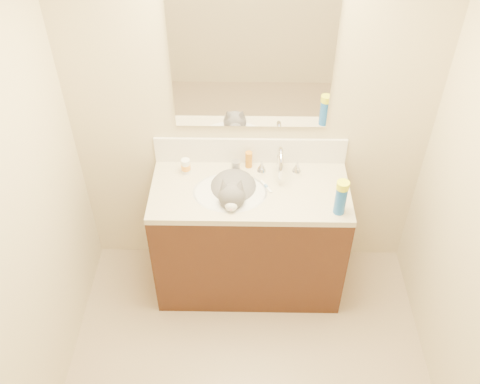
{
  "coord_description": "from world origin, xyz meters",
  "views": [
    {
      "loc": [
        -0.02,
        -1.43,
        2.99
      ],
      "look_at": [
        -0.06,
        0.92,
        0.88
      ],
      "focal_mm": 40.0,
      "sensor_mm": 36.0,
      "label": 1
    }
  ],
  "objects_px": {
    "cat": "(233,192)",
    "amber_bottle": "(249,160)",
    "vanity_cabinet": "(249,240)",
    "silver_jar": "(236,165)",
    "faucet": "(280,164)",
    "pill_bottle": "(186,166)",
    "basin": "(230,201)",
    "spray_can": "(340,200)"
  },
  "relations": [
    {
      "from": "basin",
      "to": "amber_bottle",
      "type": "relative_size",
      "value": 4.08
    },
    {
      "from": "basin",
      "to": "pill_bottle",
      "type": "height_order",
      "value": "pill_bottle"
    },
    {
      "from": "vanity_cabinet",
      "to": "amber_bottle",
      "type": "distance_m",
      "value": 0.55
    },
    {
      "from": "pill_bottle",
      "to": "amber_bottle",
      "type": "height_order",
      "value": "amber_bottle"
    },
    {
      "from": "cat",
      "to": "amber_bottle",
      "type": "bearing_deg",
      "value": 69.09
    },
    {
      "from": "basin",
      "to": "faucet",
      "type": "height_order",
      "value": "faucet"
    },
    {
      "from": "basin",
      "to": "pill_bottle",
      "type": "relative_size",
      "value": 4.56
    },
    {
      "from": "pill_bottle",
      "to": "cat",
      "type": "bearing_deg",
      "value": -27.16
    },
    {
      "from": "faucet",
      "to": "pill_bottle",
      "type": "height_order",
      "value": "faucet"
    },
    {
      "from": "vanity_cabinet",
      "to": "spray_can",
      "type": "relative_size",
      "value": 6.71
    },
    {
      "from": "faucet",
      "to": "cat",
      "type": "relative_size",
      "value": 0.66
    },
    {
      "from": "vanity_cabinet",
      "to": "amber_bottle",
      "type": "xyz_separation_m",
      "value": [
        -0.01,
        0.22,
        0.51
      ]
    },
    {
      "from": "faucet",
      "to": "cat",
      "type": "distance_m",
      "value": 0.33
    },
    {
      "from": "vanity_cabinet",
      "to": "basin",
      "type": "xyz_separation_m",
      "value": [
        -0.12,
        -0.03,
        0.38
      ]
    },
    {
      "from": "cat",
      "to": "faucet",
      "type": "bearing_deg",
      "value": 28.1
    },
    {
      "from": "faucet",
      "to": "silver_jar",
      "type": "bearing_deg",
      "value": 169.5
    },
    {
      "from": "faucet",
      "to": "cat",
      "type": "height_order",
      "value": "faucet"
    },
    {
      "from": "faucet",
      "to": "pill_bottle",
      "type": "bearing_deg",
      "value": 178.61
    },
    {
      "from": "vanity_cabinet",
      "to": "basin",
      "type": "distance_m",
      "value": 0.4
    },
    {
      "from": "silver_jar",
      "to": "amber_bottle",
      "type": "bearing_deg",
      "value": 19.67
    },
    {
      "from": "faucet",
      "to": "amber_bottle",
      "type": "bearing_deg",
      "value": 157.48
    },
    {
      "from": "silver_jar",
      "to": "amber_bottle",
      "type": "height_order",
      "value": "amber_bottle"
    },
    {
      "from": "pill_bottle",
      "to": "silver_jar",
      "type": "distance_m",
      "value": 0.31
    },
    {
      "from": "basin",
      "to": "spray_can",
      "type": "bearing_deg",
      "value": -14.23
    },
    {
      "from": "cat",
      "to": "silver_jar",
      "type": "height_order",
      "value": "cat"
    },
    {
      "from": "basin",
      "to": "amber_bottle",
      "type": "bearing_deg",
      "value": 65.78
    },
    {
      "from": "vanity_cabinet",
      "to": "faucet",
      "type": "height_order",
      "value": "faucet"
    },
    {
      "from": "vanity_cabinet",
      "to": "silver_jar",
      "type": "height_order",
      "value": "silver_jar"
    },
    {
      "from": "pill_bottle",
      "to": "vanity_cabinet",
      "type": "bearing_deg",
      "value": -20.78
    },
    {
      "from": "basin",
      "to": "amber_bottle",
      "type": "xyz_separation_m",
      "value": [
        0.11,
        0.25,
        0.13
      ]
    },
    {
      "from": "spray_can",
      "to": "silver_jar",
      "type": "bearing_deg",
      "value": 147.79
    },
    {
      "from": "vanity_cabinet",
      "to": "faucet",
      "type": "xyz_separation_m",
      "value": [
        0.18,
        0.14,
        0.54
      ]
    },
    {
      "from": "vanity_cabinet",
      "to": "basin",
      "type": "relative_size",
      "value": 2.67
    },
    {
      "from": "vanity_cabinet",
      "to": "cat",
      "type": "distance_m",
      "value": 0.44
    },
    {
      "from": "faucet",
      "to": "spray_can",
      "type": "distance_m",
      "value": 0.46
    },
    {
      "from": "faucet",
      "to": "pill_bottle",
      "type": "distance_m",
      "value": 0.58
    },
    {
      "from": "amber_bottle",
      "to": "cat",
      "type": "bearing_deg",
      "value": -112.64
    },
    {
      "from": "silver_jar",
      "to": "spray_can",
      "type": "relative_size",
      "value": 0.35
    },
    {
      "from": "vanity_cabinet",
      "to": "silver_jar",
      "type": "relative_size",
      "value": 19.04
    },
    {
      "from": "cat",
      "to": "pill_bottle",
      "type": "height_order",
      "value": "cat"
    },
    {
      "from": "amber_bottle",
      "to": "silver_jar",
      "type": "bearing_deg",
      "value": -160.33
    },
    {
      "from": "amber_bottle",
      "to": "spray_can",
      "type": "relative_size",
      "value": 0.62
    }
  ]
}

